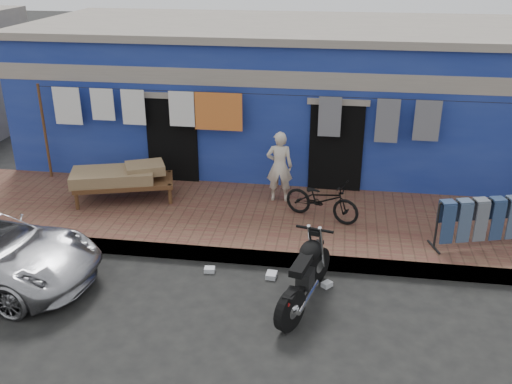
# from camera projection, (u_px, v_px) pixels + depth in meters

# --- Properties ---
(ground) EXTENTS (80.00, 80.00, 0.00)m
(ground) POSITION_uv_depth(u_px,v_px,m) (236.00, 317.00, 8.38)
(ground) COLOR black
(ground) RESTS_ON ground
(sidewalk) EXTENTS (28.00, 3.00, 0.25)m
(sidewalk) POSITION_uv_depth(u_px,v_px,m) (264.00, 220.00, 11.05)
(sidewalk) COLOR brown
(sidewalk) RESTS_ON ground
(curb) EXTENTS (28.00, 0.10, 0.25)m
(curb) POSITION_uv_depth(u_px,v_px,m) (252.00, 257.00, 9.74)
(curb) COLOR gray
(curb) RESTS_ON ground
(building) EXTENTS (12.20, 5.20, 3.36)m
(building) POSITION_uv_depth(u_px,v_px,m) (286.00, 93.00, 14.05)
(building) COLOR navy
(building) RESTS_ON ground
(clothesline) EXTENTS (10.06, 0.06, 2.10)m
(clothesline) POSITION_uv_depth(u_px,v_px,m) (233.00, 117.00, 11.63)
(clothesline) COLOR brown
(clothesline) RESTS_ON sidewalk
(seated_person) EXTENTS (0.54, 0.38, 1.45)m
(seated_person) POSITION_uv_depth(u_px,v_px,m) (279.00, 166.00, 11.36)
(seated_person) COLOR beige
(seated_person) RESTS_ON sidewalk
(bicycle) EXTENTS (1.56, 1.03, 0.95)m
(bicycle) POSITION_uv_depth(u_px,v_px,m) (322.00, 195.00, 10.66)
(bicycle) COLOR black
(bicycle) RESTS_ON sidewalk
(motorcycle) EXTENTS (1.32, 1.92, 1.08)m
(motorcycle) POSITION_uv_depth(u_px,v_px,m) (304.00, 273.00, 8.47)
(motorcycle) COLOR black
(motorcycle) RESTS_ON ground
(charpoy) EXTENTS (2.59, 2.12, 0.69)m
(charpoy) POSITION_uv_depth(u_px,v_px,m) (124.00, 183.00, 11.54)
(charpoy) COLOR brown
(charpoy) RESTS_ON sidewalk
(jeans_rack) EXTENTS (2.08, 1.41, 0.90)m
(jeans_rack) POSITION_uv_depth(u_px,v_px,m) (486.00, 221.00, 9.72)
(jeans_rack) COLOR black
(jeans_rack) RESTS_ON sidewalk
(litter_a) EXTENTS (0.19, 0.15, 0.08)m
(litter_a) POSITION_uv_depth(u_px,v_px,m) (210.00, 270.00, 9.53)
(litter_a) COLOR silver
(litter_a) RESTS_ON ground
(litter_b) EXTENTS (0.20, 0.20, 0.08)m
(litter_b) POSITION_uv_depth(u_px,v_px,m) (327.00, 284.00, 9.11)
(litter_b) COLOR silver
(litter_b) RESTS_ON ground
(litter_c) EXTENTS (0.18, 0.22, 0.08)m
(litter_c) POSITION_uv_depth(u_px,v_px,m) (271.00, 275.00, 9.37)
(litter_c) COLOR silver
(litter_c) RESTS_ON ground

